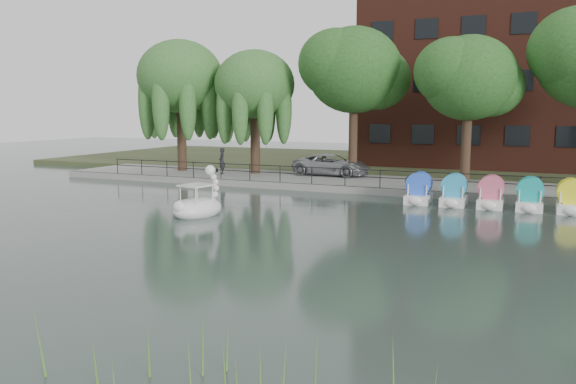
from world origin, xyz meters
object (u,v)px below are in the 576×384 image
Objects in this scene: swan_boat at (198,205)px; bicycle at (418,179)px; minivan at (331,163)px; pedestrian at (222,159)px.

bicycle is at bearing 63.93° from swan_boat.
swan_boat is (-1.49, -13.63, -0.72)m from minivan.
pedestrian is at bearing 127.43° from swan_boat.
pedestrian is at bearing 108.87° from bicycle.
swan_boat is (-7.77, -9.88, -0.43)m from bicycle.
pedestrian is (-6.93, -2.13, 0.19)m from minivan.
bicycle is 0.61× the size of swan_boat.
pedestrian is 0.70× the size of swan_boat.
minivan is 7.25m from pedestrian.
swan_boat is (5.44, -11.51, -0.92)m from pedestrian.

